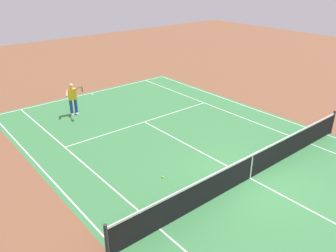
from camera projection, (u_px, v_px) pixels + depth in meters
ground_plane at (250, 178)px, 12.16m from camera, size 60.00×60.00×0.00m
court_slab at (250, 178)px, 12.16m from camera, size 24.20×11.40×0.00m
court_line_markings at (250, 178)px, 12.16m from camera, size 23.85×11.05×0.01m
tennis_net at (251, 166)px, 11.96m from camera, size 0.10×11.70×1.08m
tennis_player_near at (73, 97)px, 17.11m from camera, size 1.15×0.76×1.70m
tennis_ball at (162, 177)px, 12.18m from camera, size 0.07×0.07×0.07m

